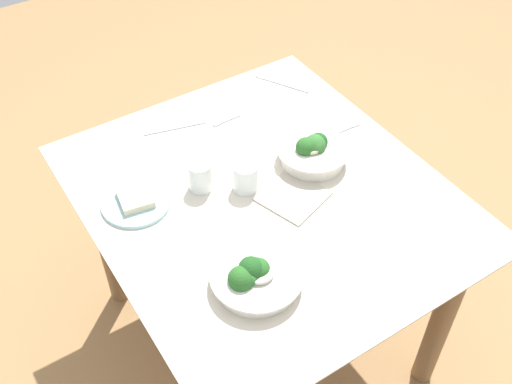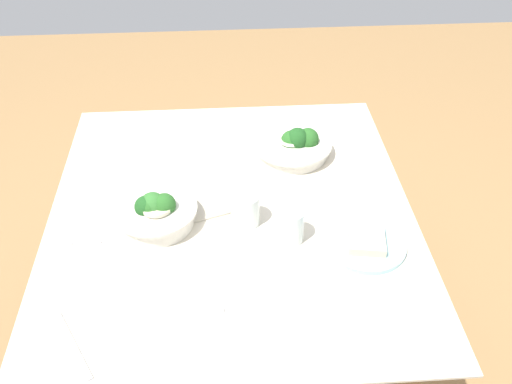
# 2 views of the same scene
# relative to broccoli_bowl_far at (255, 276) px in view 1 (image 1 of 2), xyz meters

# --- Properties ---
(ground_plane) EXTENTS (6.00, 6.00, 0.00)m
(ground_plane) POSITION_rel_broccoli_bowl_far_xyz_m (0.26, -0.20, -0.77)
(ground_plane) COLOR #9E7547
(dining_table) EXTENTS (1.11, 0.97, 0.74)m
(dining_table) POSITION_rel_broccoli_bowl_far_xyz_m (0.26, -0.20, -0.16)
(dining_table) COLOR beige
(dining_table) RESTS_ON ground_plane
(broccoli_bowl_far) EXTENTS (0.24, 0.24, 0.09)m
(broccoli_bowl_far) POSITION_rel_broccoli_bowl_far_xyz_m (0.00, 0.00, 0.00)
(broccoli_bowl_far) COLOR silver
(broccoli_bowl_far) RESTS_ON dining_table
(broccoli_bowl_near) EXTENTS (0.22, 0.22, 0.10)m
(broccoli_bowl_near) POSITION_rel_broccoli_bowl_far_xyz_m (0.30, -0.40, 0.01)
(broccoli_bowl_near) COLOR silver
(broccoli_bowl_near) RESTS_ON dining_table
(bread_side_plate) EXTENTS (0.20, 0.20, 0.03)m
(bread_side_plate) POSITION_rel_broccoli_bowl_far_xyz_m (0.42, 0.13, -0.02)
(bread_side_plate) COLOR #99C6D1
(bread_side_plate) RESTS_ON dining_table
(water_glass_center) EXTENTS (0.07, 0.07, 0.09)m
(water_glass_center) POSITION_rel_broccoli_bowl_far_xyz_m (0.38, -0.06, 0.01)
(water_glass_center) COLOR silver
(water_glass_center) RESTS_ON dining_table
(water_glass_side) EXTENTS (0.07, 0.07, 0.09)m
(water_glass_side) POSITION_rel_broccoli_bowl_far_xyz_m (0.31, -0.17, 0.01)
(water_glass_side) COLOR silver
(water_glass_side) RESTS_ON dining_table
(fork_by_far_bowl) EXTENTS (0.01, 0.10, 0.00)m
(fork_by_far_bowl) POSITION_rel_broccoli_bowl_far_xyz_m (0.60, -0.27, -0.03)
(fork_by_far_bowl) COLOR #B7B7BC
(fork_by_far_bowl) RESTS_ON dining_table
(fork_by_near_bowl) EXTENTS (0.01, 0.10, 0.00)m
(fork_by_near_bowl) POSITION_rel_broccoli_bowl_far_xyz_m (0.36, -0.59, -0.03)
(fork_by_near_bowl) COLOR #B7B7BC
(fork_by_near_bowl) RESTS_ON dining_table
(table_knife_left) EXTENTS (0.19, 0.11, 0.00)m
(table_knife_left) POSITION_rel_broccoli_bowl_far_xyz_m (0.67, -0.55, -0.03)
(table_knife_left) COLOR #B7B7BC
(table_knife_left) RESTS_ON dining_table
(table_knife_right) EXTENTS (0.06, 0.20, 0.00)m
(table_knife_right) POSITION_rel_broccoli_bowl_far_xyz_m (0.66, -0.12, -0.03)
(table_knife_right) COLOR #B7B7BC
(table_knife_right) RESTS_ON dining_table
(napkin_folded_upper) EXTENTS (0.21, 0.21, 0.01)m
(napkin_folded_upper) POSITION_rel_broccoli_bowl_far_xyz_m (0.20, -0.26, -0.03)
(napkin_folded_upper) COLOR #B1A997
(napkin_folded_upper) RESTS_ON dining_table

